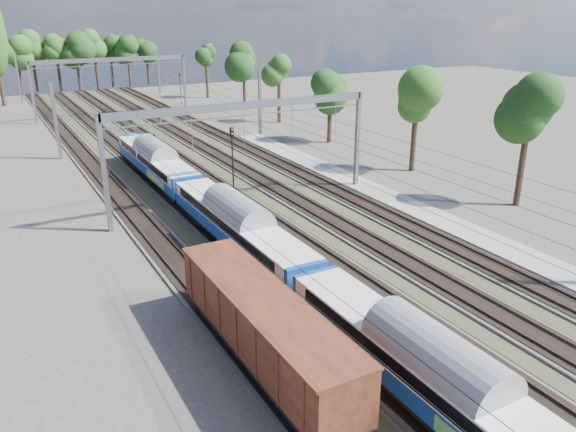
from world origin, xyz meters
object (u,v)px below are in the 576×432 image
emu_train (240,222)px  freight_boxcar (263,326)px  worker (155,142)px  signal_near (232,153)px  signal_far (180,85)px

emu_train → freight_boxcar: size_ratio=4.15×
emu_train → freight_boxcar: 13.22m
worker → signal_near: (1.19, -20.45, 3.00)m
signal_far → emu_train: bearing=-114.2°
freight_boxcar → signal_far: size_ratio=2.60×
emu_train → worker: size_ratio=29.91×
worker → signal_far: bearing=-3.6°
freight_boxcar → signal_far: (21.98, 75.89, 1.21)m
freight_boxcar → emu_train: bearing=70.1°
worker → emu_train: bearing=-165.8°
signal_near → signal_far: bearing=99.2°
signal_near → signal_far: 52.84m
emu_train → worker: emu_train is taller
worker → signal_near: size_ratio=0.31×
freight_boxcar → signal_near: 26.36m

